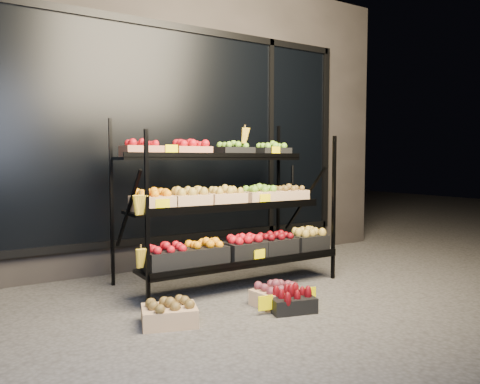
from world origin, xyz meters
TOP-DOWN VIEW (x-y plane):
  - ground at (0.00, 0.00)m, footprint 24.00×24.00m
  - building at (0.00, 2.59)m, footprint 6.00×2.08m
  - display_rack at (-0.01, 0.60)m, footprint 2.18×1.02m
  - tag_floor_a at (-0.25, -0.40)m, footprint 0.13×0.01m
  - tag_floor_b at (0.21, -0.40)m, footprint 0.13×0.01m
  - floor_crate_left at (-1.00, -0.19)m, footprint 0.48×0.41m
  - floor_crate_midleft at (-0.01, -0.43)m, footprint 0.42×0.36m
  - floor_crate_midright at (-0.01, -0.22)m, footprint 0.41×0.32m

SIDE VIEW (x-z plane):
  - ground at x=0.00m, z-range 0.00..0.00m
  - tag_floor_a at x=-0.25m, z-range 0.00..0.12m
  - tag_floor_b at x=0.21m, z-range 0.00..0.12m
  - floor_crate_midleft at x=-0.01m, z-range -0.01..0.18m
  - floor_crate_midright at x=-0.01m, z-range -0.01..0.19m
  - floor_crate_left at x=-1.00m, z-range -0.01..0.20m
  - display_rack at x=-0.01m, z-range -0.07..1.64m
  - building at x=0.00m, z-range 0.00..3.50m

